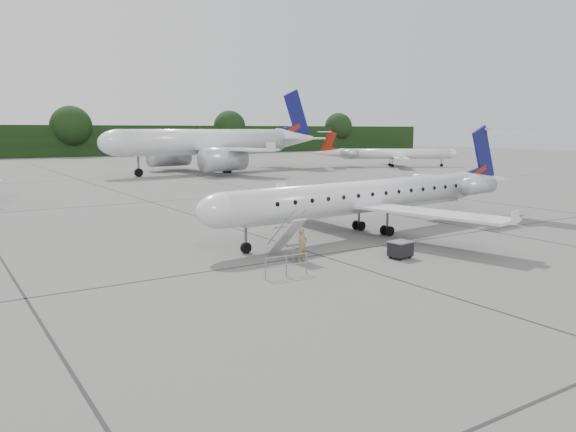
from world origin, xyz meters
TOP-DOWN VIEW (x-y plane):
  - ground at (0.00, 0.00)m, footprint 320.00×320.00m
  - treeline at (0.00, 130.00)m, footprint 260.00×4.00m
  - main_regional_jet at (2.31, 6.55)m, footprint 29.29×22.41m
  - airstair at (-5.54, 3.57)m, footprint 1.08×2.38m
  - passenger at (-5.41, 2.27)m, footprint 0.71×0.53m
  - safety_railing at (-7.72, 0.18)m, footprint 2.20×0.19m
  - baggage_cart at (-0.52, 0.12)m, footprint 1.23×1.04m
  - bg_narrowbody at (16.59, 61.24)m, footprint 42.31×33.44m
  - bg_regional_right at (52.17, 55.58)m, footprint 31.10×29.01m

SIDE VIEW (x-z plane):
  - ground at x=0.00m, z-range 0.00..0.00m
  - baggage_cart at x=-0.52m, z-range 0.00..0.98m
  - safety_railing at x=-7.72m, z-range 0.00..1.00m
  - passenger at x=-5.41m, z-range 0.00..1.76m
  - airstair at x=-5.54m, z-range 0.00..2.21m
  - bg_regional_right at x=52.17m, z-range 0.00..6.63m
  - main_regional_jet at x=2.31m, z-range 0.00..7.04m
  - treeline at x=0.00m, z-range 0.00..8.00m
  - bg_narrowbody at x=16.59m, z-range 0.00..13.77m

